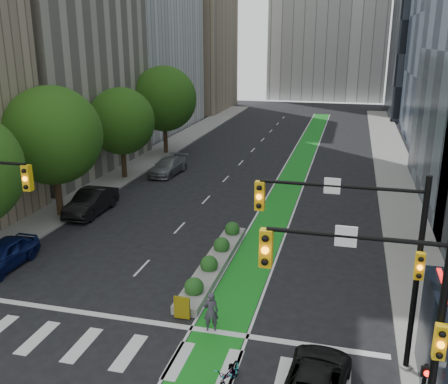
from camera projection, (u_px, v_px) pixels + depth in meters
The scene contains 19 objects.
ground at pixel (140, 338), 20.10m from camera, with size 160.00×160.00×0.00m, color black.
sidewalk_left at pixel (131, 169), 46.02m from camera, with size 3.60×90.00×0.15m, color gray.
sidewalk_right at pixel (400, 187), 40.40m from camera, with size 3.60×90.00×0.15m, color gray.
bike_lane_paint at pixel (298, 166), 47.15m from camera, with size 2.20×70.00×0.01m, color #18861F.
building_tan_far at pixel (186, 29), 82.11m from camera, with size 14.00×16.00×26.00m, color tan.
building_dark_end at pixel (445, 21), 74.15m from camera, with size 14.00×18.00×28.00m, color black.
tree_mid at pixel (53, 136), 32.18m from camera, with size 6.40×6.40×8.78m.
tree_midfar at pixel (121, 121), 41.62m from camera, with size 5.60×5.60×7.76m.
tree_far at pixel (164, 99), 50.66m from camera, with size 6.60×6.60×9.00m.
signal_right at pixel (373, 245), 17.05m from camera, with size 5.82×0.51×7.20m.
signal_far_right at pixel (390, 315), 12.83m from camera, with size 4.82×0.51×7.20m.
median_planter at pixel (215, 261), 26.21m from camera, with size 1.20×10.26×1.10m.
bicycle at pixel (229, 376), 17.10m from camera, with size 0.65×1.86×0.98m, color gray.
cyclist at pixel (211, 312), 20.39m from camera, with size 0.63×0.42×1.74m, color #3C3843.
parked_car_left_near at pixel (3, 254), 26.05m from camera, with size 1.80×4.48×1.53m, color #0C1649.
parked_car_left_mid at pixel (91, 202), 34.20m from camera, with size 1.78×5.09×1.68m, color black.
parked_car_left_far at pixel (168, 166), 44.22m from camera, with size 2.06×5.06×1.47m, color slate.
parked_car_right at pixel (316, 379), 16.76m from camera, with size 2.02×4.37×1.21m, color black.
pedestrian_far at pixel (443, 358), 17.14m from camera, with size 1.06×0.44×1.80m, color gray.
Camera 1 is at (7.65, -16.07, 11.56)m, focal length 40.00 mm.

